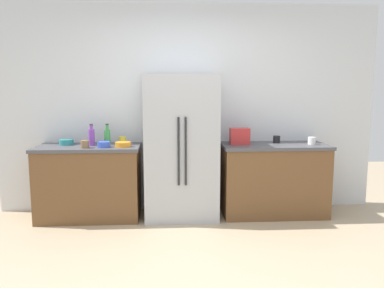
{
  "coord_description": "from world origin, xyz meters",
  "views": [
    {
      "loc": [
        -0.26,
        -2.97,
        1.53
      ],
      "look_at": [
        -0.04,
        0.45,
        1.05
      ],
      "focal_mm": 35.06,
      "sensor_mm": 36.0,
      "label": 1
    }
  ],
  "objects_px": {
    "bowl_a": "(104,144)",
    "bowl_c": "(123,144)",
    "bottle_a": "(107,136)",
    "cup_a": "(277,139)",
    "cup_b": "(85,144)",
    "bottle_b": "(92,137)",
    "bowl_b": "(67,142)",
    "cup_c": "(123,140)",
    "refrigerator": "(181,147)",
    "cup_d": "(312,141)",
    "toaster": "(240,136)"
  },
  "relations": [
    {
      "from": "toaster",
      "to": "bottle_a",
      "type": "distance_m",
      "value": 1.62
    },
    {
      "from": "cup_c",
      "to": "bowl_c",
      "type": "xyz_separation_m",
      "value": [
        0.03,
        -0.21,
        -0.02
      ]
    },
    {
      "from": "refrigerator",
      "to": "cup_d",
      "type": "distance_m",
      "value": 1.59
    },
    {
      "from": "bottle_a",
      "to": "cup_b",
      "type": "xyz_separation_m",
      "value": [
        -0.21,
        -0.27,
        -0.06
      ]
    },
    {
      "from": "cup_d",
      "to": "bowl_a",
      "type": "distance_m",
      "value": 2.49
    },
    {
      "from": "cup_d",
      "to": "toaster",
      "type": "bearing_deg",
      "value": 174.7
    },
    {
      "from": "cup_d",
      "to": "bowl_b",
      "type": "bearing_deg",
      "value": 176.73
    },
    {
      "from": "toaster",
      "to": "bowl_c",
      "type": "relative_size",
      "value": 1.28
    },
    {
      "from": "bottle_b",
      "to": "bowl_b",
      "type": "bearing_deg",
      "value": 166.16
    },
    {
      "from": "cup_d",
      "to": "refrigerator",
      "type": "bearing_deg",
      "value": 178.65
    },
    {
      "from": "cup_b",
      "to": "bowl_a",
      "type": "bearing_deg",
      "value": 10.05
    },
    {
      "from": "cup_c",
      "to": "bowl_b",
      "type": "distance_m",
      "value": 0.67
    },
    {
      "from": "bottle_b",
      "to": "cup_a",
      "type": "height_order",
      "value": "bottle_b"
    },
    {
      "from": "refrigerator",
      "to": "cup_c",
      "type": "height_order",
      "value": "refrigerator"
    },
    {
      "from": "cup_d",
      "to": "bowl_a",
      "type": "relative_size",
      "value": 0.63
    },
    {
      "from": "bottle_a",
      "to": "bowl_b",
      "type": "xyz_separation_m",
      "value": [
        -0.49,
        0.01,
        -0.07
      ]
    },
    {
      "from": "cup_a",
      "to": "cup_d",
      "type": "distance_m",
      "value": 0.42
    },
    {
      "from": "refrigerator",
      "to": "bottle_b",
      "type": "bearing_deg",
      "value": 177.1
    },
    {
      "from": "bottle_a",
      "to": "cup_a",
      "type": "height_order",
      "value": "bottle_a"
    },
    {
      "from": "refrigerator",
      "to": "cup_d",
      "type": "height_order",
      "value": "refrigerator"
    },
    {
      "from": "cup_a",
      "to": "cup_b",
      "type": "height_order",
      "value": "cup_a"
    },
    {
      "from": "bottle_b",
      "to": "cup_c",
      "type": "xyz_separation_m",
      "value": [
        0.36,
        0.08,
        -0.06
      ]
    },
    {
      "from": "cup_b",
      "to": "bowl_c",
      "type": "bearing_deg",
      "value": 9.49
    },
    {
      "from": "refrigerator",
      "to": "bottle_b",
      "type": "distance_m",
      "value": 1.08
    },
    {
      "from": "toaster",
      "to": "bottle_a",
      "type": "height_order",
      "value": "bottle_a"
    },
    {
      "from": "cup_c",
      "to": "bowl_a",
      "type": "bearing_deg",
      "value": -126.86
    },
    {
      "from": "toaster",
      "to": "cup_a",
      "type": "xyz_separation_m",
      "value": [
        0.49,
        0.08,
        -0.05
      ]
    },
    {
      "from": "refrigerator",
      "to": "bowl_b",
      "type": "xyz_separation_m",
      "value": [
        -1.39,
        0.13,
        0.06
      ]
    },
    {
      "from": "bottle_a",
      "to": "cup_a",
      "type": "xyz_separation_m",
      "value": [
        2.1,
        0.0,
        -0.05
      ]
    },
    {
      "from": "cup_b",
      "to": "bowl_c",
      "type": "relative_size",
      "value": 0.52
    },
    {
      "from": "bowl_a",
      "to": "bowl_b",
      "type": "relative_size",
      "value": 0.87
    },
    {
      "from": "cup_a",
      "to": "bowl_a",
      "type": "xyz_separation_m",
      "value": [
        -2.1,
        -0.23,
        -0.01
      ]
    },
    {
      "from": "bottle_a",
      "to": "bowl_a",
      "type": "xyz_separation_m",
      "value": [
        -0.0,
        -0.23,
        -0.07
      ]
    },
    {
      "from": "refrigerator",
      "to": "cup_c",
      "type": "xyz_separation_m",
      "value": [
        -0.72,
        0.14,
        0.07
      ]
    },
    {
      "from": "bottle_b",
      "to": "cup_b",
      "type": "height_order",
      "value": "bottle_b"
    },
    {
      "from": "bowl_a",
      "to": "bowl_c",
      "type": "relative_size",
      "value": 0.81
    },
    {
      "from": "toaster",
      "to": "cup_c",
      "type": "bearing_deg",
      "value": 176.2
    },
    {
      "from": "toaster",
      "to": "cup_a",
      "type": "bearing_deg",
      "value": 9.66
    },
    {
      "from": "toaster",
      "to": "cup_d",
      "type": "distance_m",
      "value": 0.88
    },
    {
      "from": "bottle_a",
      "to": "bowl_b",
      "type": "height_order",
      "value": "bottle_a"
    },
    {
      "from": "cup_b",
      "to": "bowl_a",
      "type": "height_order",
      "value": "cup_b"
    },
    {
      "from": "bottle_b",
      "to": "bowl_b",
      "type": "xyz_separation_m",
      "value": [
        -0.32,
        0.08,
        -0.08
      ]
    },
    {
      "from": "cup_a",
      "to": "bowl_b",
      "type": "distance_m",
      "value": 2.59
    },
    {
      "from": "toaster",
      "to": "bottle_b",
      "type": "xyz_separation_m",
      "value": [
        -1.79,
        0.01,
        0.01
      ]
    },
    {
      "from": "bottle_a",
      "to": "bowl_c",
      "type": "xyz_separation_m",
      "value": [
        0.21,
        -0.2,
        -0.07
      ]
    },
    {
      "from": "bottle_a",
      "to": "cup_a",
      "type": "bearing_deg",
      "value": 0.0
    },
    {
      "from": "cup_c",
      "to": "bowl_c",
      "type": "distance_m",
      "value": 0.22
    },
    {
      "from": "cup_a",
      "to": "toaster",
      "type": "bearing_deg",
      "value": -170.34
    },
    {
      "from": "cup_a",
      "to": "bottle_a",
      "type": "bearing_deg",
      "value": -180.0
    },
    {
      "from": "toaster",
      "to": "cup_d",
      "type": "height_order",
      "value": "toaster"
    }
  ]
}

